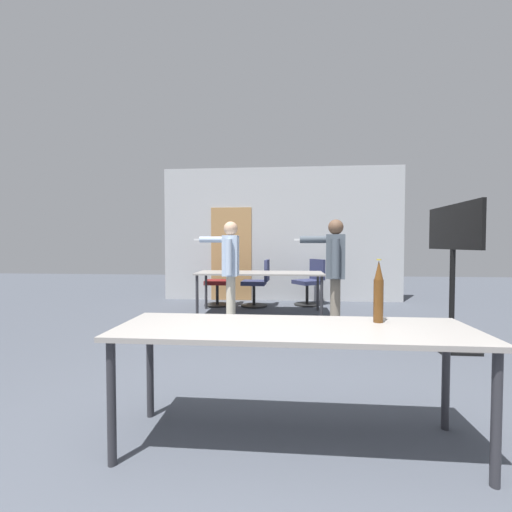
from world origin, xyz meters
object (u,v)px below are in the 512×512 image
(person_right_polo, at_px, (334,265))
(person_center_tall, at_px, (230,263))
(tv_screen, at_px, (453,256))
(office_chair_far_right, at_px, (310,284))
(office_chair_near_pushed, at_px, (221,284))
(beer_bottle, at_px, (379,293))
(office_chair_far_left, at_px, (258,285))

(person_right_polo, height_order, person_center_tall, person_right_polo)
(tv_screen, height_order, person_right_polo, tv_screen)
(tv_screen, distance_m, office_chair_far_right, 3.24)
(person_right_polo, height_order, office_chair_far_right, person_right_polo)
(office_chair_near_pushed, height_order, beer_bottle, beer_bottle)
(office_chair_far_left, xyz_separation_m, office_chair_near_pushed, (-0.74, 0.02, 0.00))
(person_right_polo, height_order, office_chair_near_pushed, person_right_polo)
(person_center_tall, relative_size, office_chair_far_left, 1.70)
(person_center_tall, distance_m, beer_bottle, 3.23)
(office_chair_far_left, relative_size, office_chair_near_pushed, 1.00)
(person_center_tall, height_order, office_chair_far_right, person_center_tall)
(person_center_tall, bearing_deg, office_chair_far_right, -38.26)
(office_chair_far_right, distance_m, office_chair_near_pushed, 1.82)
(office_chair_far_left, relative_size, office_chair_far_right, 1.00)
(tv_screen, distance_m, beer_bottle, 2.41)
(beer_bottle, bearing_deg, person_center_tall, 116.38)
(office_chair_near_pushed, distance_m, beer_bottle, 4.93)
(office_chair_far_right, xyz_separation_m, office_chair_near_pushed, (-1.80, -0.25, 0.00))
(person_right_polo, xyz_separation_m, beer_bottle, (-0.10, -2.64, -0.02))
(office_chair_far_left, bearing_deg, office_chair_far_right, -71.76)
(person_center_tall, bearing_deg, office_chair_near_pushed, 12.48)
(person_center_tall, xyz_separation_m, office_chair_far_left, (0.30, 1.62, -0.52))
(beer_bottle, bearing_deg, office_chair_far_right, 91.02)
(tv_screen, bearing_deg, person_center_tall, -108.15)
(tv_screen, relative_size, office_chair_far_right, 1.84)
(office_chair_far_left, relative_size, beer_bottle, 2.29)
(tv_screen, distance_m, person_center_tall, 2.96)
(person_right_polo, bearing_deg, beer_bottle, -173.88)
(tv_screen, xyz_separation_m, office_chair_near_pushed, (-3.26, 2.56, -0.66))
(person_center_tall, xyz_separation_m, office_chair_near_pushed, (-0.45, 1.64, -0.52))
(tv_screen, xyz_separation_m, office_chair_far_right, (-1.46, 2.82, -0.67))
(person_center_tall, bearing_deg, tv_screen, -111.00)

